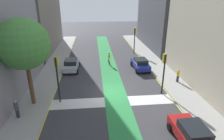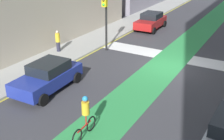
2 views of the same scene
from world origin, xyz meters
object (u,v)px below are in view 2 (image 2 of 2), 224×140
object	(u,v)px
traffic_signal_near_right	(105,11)
cyclist_in_lane	(85,116)
car_blue_right_far	(48,76)
pedestrian_sidewalk_right_a	(58,41)
car_red_right_near	(151,21)

from	to	relation	value
traffic_signal_near_right	cyclist_in_lane	bearing A→B (deg)	116.86
car_blue_right_far	pedestrian_sidewalk_right_a	xyz separation A→B (m)	(3.35, -4.82, 0.15)
car_red_right_near	pedestrian_sidewalk_right_a	distance (m)	10.25
car_blue_right_far	cyclist_in_lane	world-z (taller)	cyclist_in_lane
car_blue_right_far	cyclist_in_lane	bearing A→B (deg)	149.86
car_red_right_near	car_blue_right_far	world-z (taller)	same
car_red_right_near	traffic_signal_near_right	bearing A→B (deg)	85.90
traffic_signal_near_right	pedestrian_sidewalk_right_a	distance (m)	4.10
traffic_signal_near_right	pedestrian_sidewalk_right_a	xyz separation A→B (m)	(2.75, 2.23, -2.07)
traffic_signal_near_right	pedestrian_sidewalk_right_a	bearing A→B (deg)	39.00
pedestrian_sidewalk_right_a	cyclist_in_lane	bearing A→B (deg)	136.13
car_red_right_near	pedestrian_sidewalk_right_a	world-z (taller)	pedestrian_sidewalk_right_a
traffic_signal_near_right	car_red_right_near	xyz separation A→B (m)	(-0.54, -7.48, -2.21)
traffic_signal_near_right	cyclist_in_lane	size ratio (longest dim) A/B	2.32
traffic_signal_near_right	car_blue_right_far	world-z (taller)	traffic_signal_near_right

